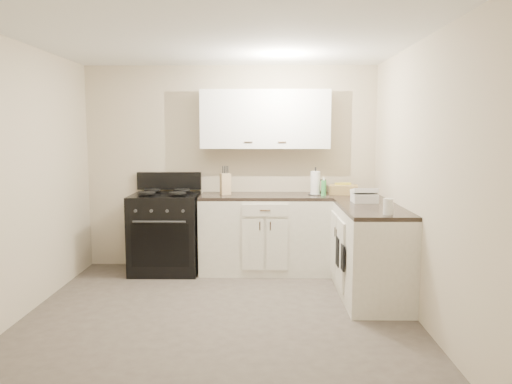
{
  "coord_description": "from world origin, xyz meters",
  "views": [
    {
      "loc": [
        0.4,
        -4.43,
        1.68
      ],
      "look_at": [
        0.33,
        0.85,
        1.05
      ],
      "focal_mm": 35.0,
      "sensor_mm": 36.0,
      "label": 1
    }
  ],
  "objects_px": {
    "paper_towel": "(315,183)",
    "knife_block": "(225,184)",
    "wicker_basket": "(344,190)",
    "stove": "(166,234)",
    "countertop_grill": "(364,198)"
  },
  "relations": [
    {
      "from": "knife_block",
      "to": "wicker_basket",
      "type": "relative_size",
      "value": 0.76
    },
    {
      "from": "knife_block",
      "to": "wicker_basket",
      "type": "bearing_deg",
      "value": -18.48
    },
    {
      "from": "wicker_basket",
      "to": "paper_towel",
      "type": "bearing_deg",
      "value": -170.03
    },
    {
      "from": "knife_block",
      "to": "countertop_grill",
      "type": "xyz_separation_m",
      "value": [
        1.54,
        -0.67,
        -0.08
      ]
    },
    {
      "from": "knife_block",
      "to": "paper_towel",
      "type": "xyz_separation_m",
      "value": [
        1.08,
        -0.04,
        0.01
      ]
    },
    {
      "from": "paper_towel",
      "to": "wicker_basket",
      "type": "bearing_deg",
      "value": 9.97
    },
    {
      "from": "paper_towel",
      "to": "knife_block",
      "type": "bearing_deg",
      "value": 177.87
    },
    {
      "from": "wicker_basket",
      "to": "knife_block",
      "type": "bearing_deg",
      "value": -179.14
    },
    {
      "from": "wicker_basket",
      "to": "countertop_grill",
      "type": "height_order",
      "value": "wicker_basket"
    },
    {
      "from": "stove",
      "to": "countertop_grill",
      "type": "distance_m",
      "value": 2.4
    },
    {
      "from": "stove",
      "to": "knife_block",
      "type": "distance_m",
      "value": 0.95
    },
    {
      "from": "stove",
      "to": "knife_block",
      "type": "xyz_separation_m",
      "value": [
        0.72,
        0.06,
        0.61
      ]
    },
    {
      "from": "paper_towel",
      "to": "countertop_grill",
      "type": "bearing_deg",
      "value": -54.03
    },
    {
      "from": "knife_block",
      "to": "wicker_basket",
      "type": "height_order",
      "value": "knife_block"
    },
    {
      "from": "wicker_basket",
      "to": "countertop_grill",
      "type": "distance_m",
      "value": 0.7
    }
  ]
}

